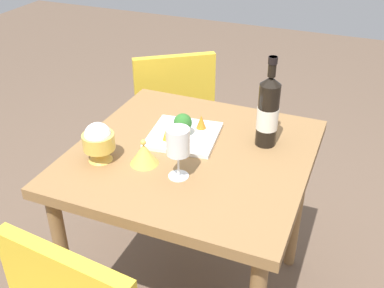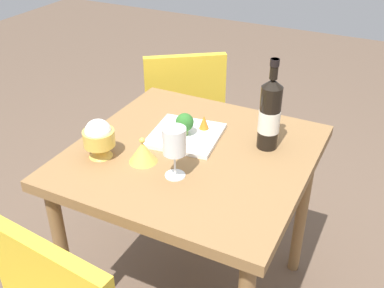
{
  "view_description": "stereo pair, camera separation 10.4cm",
  "coord_description": "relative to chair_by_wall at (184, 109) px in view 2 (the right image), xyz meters",
  "views": [
    {
      "loc": [
        -1.29,
        -0.53,
        1.62
      ],
      "look_at": [
        0.0,
        0.0,
        0.77
      ],
      "focal_mm": 42.89,
      "sensor_mm": 36.0,
      "label": 1
    },
    {
      "loc": [
        -1.24,
        -0.62,
        1.62
      ],
      "look_at": [
        0.0,
        0.0,
        0.77
      ],
      "focal_mm": 42.89,
      "sensor_mm": 36.0,
      "label": 2
    }
  ],
  "objects": [
    {
      "name": "dining_table",
      "position": [
        -0.66,
        -0.38,
        0.12
      ],
      "size": [
        0.83,
        0.83,
        0.74
      ],
      "color": "olive",
      "rests_on": "ground_plane"
    },
    {
      "name": "chair_by_wall",
      "position": [
        0.0,
        0.0,
        0.0
      ],
      "size": [
        0.56,
        0.56,
        0.85
      ],
      "rotation": [
        0.0,
        0.0,
        -0.95
      ],
      "color": "gold",
      "rests_on": "ground_plane"
    },
    {
      "name": "wine_bottle",
      "position": [
        -0.51,
        -0.61,
        0.35
      ],
      "size": [
        0.08,
        0.08,
        0.34
      ],
      "color": "black",
      "rests_on": "dining_table"
    },
    {
      "name": "wine_glass",
      "position": [
        -0.82,
        -0.4,
        0.34
      ],
      "size": [
        0.08,
        0.08,
        0.18
      ],
      "color": "white",
      "rests_on": "dining_table"
    },
    {
      "name": "rice_bowl",
      "position": [
        -0.83,
        -0.11,
        0.29
      ],
      "size": [
        0.11,
        0.11,
        0.14
      ],
      "color": "gold",
      "rests_on": "dining_table"
    },
    {
      "name": "rice_bowl_lid",
      "position": [
        -0.8,
        -0.26,
        0.25
      ],
      "size": [
        0.1,
        0.1,
        0.09
      ],
      "color": "gold",
      "rests_on": "dining_table"
    },
    {
      "name": "serving_plate",
      "position": [
        -0.58,
        -0.32,
        0.22
      ],
      "size": [
        0.28,
        0.28,
        0.02
      ],
      "rotation": [
        0.0,
        0.0,
        0.12
      ],
      "color": "white",
      "rests_on": "dining_table"
    },
    {
      "name": "broccoli_floret",
      "position": [
        -0.59,
        -0.32,
        0.28
      ],
      "size": [
        0.07,
        0.07,
        0.09
      ],
      "color": "#729E4C",
      "rests_on": "serving_plate"
    },
    {
      "name": "carrot_garnish_left",
      "position": [
        -0.65,
        -0.28,
        0.26
      ],
      "size": [
        0.03,
        0.03,
        0.05
      ],
      "color": "orange",
      "rests_on": "serving_plate"
    },
    {
      "name": "carrot_garnish_right",
      "position": [
        -0.52,
        -0.36,
        0.26
      ],
      "size": [
        0.04,
        0.04,
        0.05
      ],
      "color": "orange",
      "rests_on": "serving_plate"
    }
  ]
}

